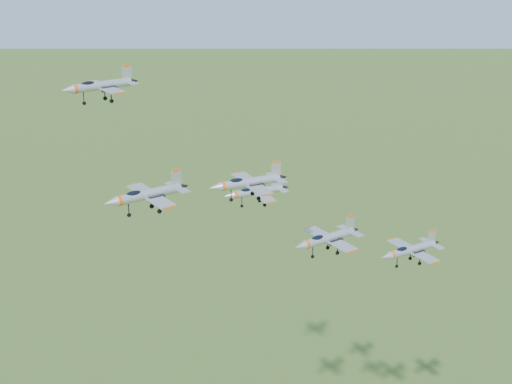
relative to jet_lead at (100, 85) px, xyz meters
name	(u,v)px	position (x,y,z in m)	size (l,w,h in m)	color
jet_lead	(100,85)	(0.00, 0.00, 0.00)	(13.06, 11.05, 3.53)	#9DA1A9
jet_left_high	(147,194)	(3.06, -15.02, -13.50)	(13.81, 11.65, 3.72)	#9DA1A9
jet_right_high	(248,182)	(15.04, -25.38, -9.76)	(11.85, 9.76, 3.17)	#9DA1A9
jet_left_low	(256,192)	(25.53, -2.40, -20.58)	(12.57, 10.33, 3.37)	#9DA1A9
jet_right_low	(327,238)	(31.91, -17.66, -24.33)	(13.55, 11.41, 3.64)	#9DA1A9
jet_trail	(410,250)	(51.56, -13.23, -31.82)	(13.98, 11.67, 3.74)	#9DA1A9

